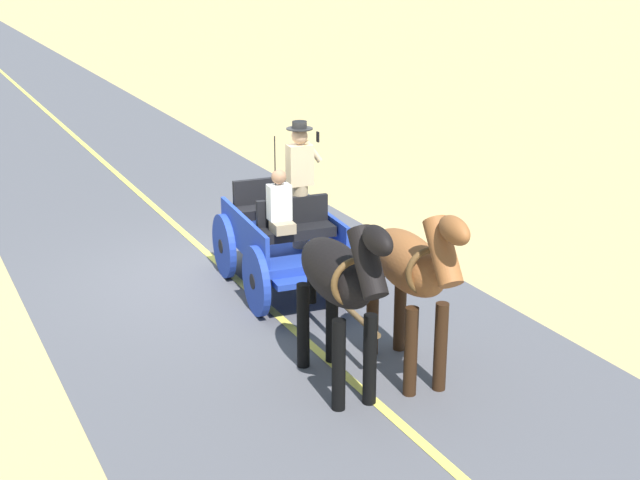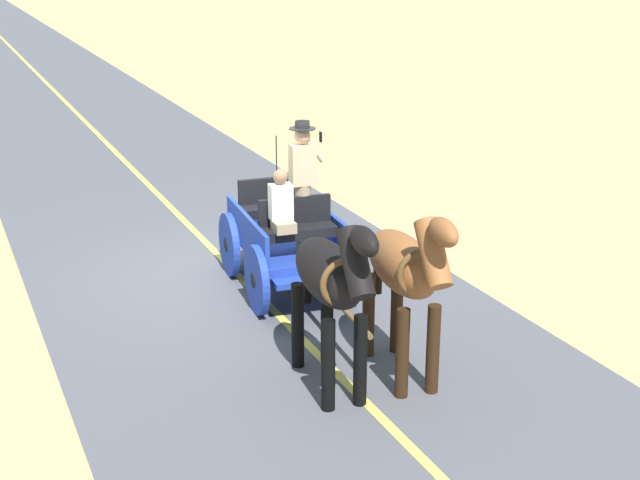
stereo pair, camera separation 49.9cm
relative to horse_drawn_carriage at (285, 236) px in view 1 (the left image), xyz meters
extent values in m
plane|color=tan|center=(0.48, -0.84, -0.82)|extent=(200.00, 200.00, 0.00)
cube|color=#4C4C51|center=(0.48, -0.84, -0.81)|extent=(6.00, 160.00, 0.01)
cube|color=#DBCC4C|center=(0.48, -0.84, -0.81)|extent=(0.12, 160.00, 0.00)
cube|color=#1E3899|center=(0.00, -0.08, -0.16)|extent=(1.38, 2.29, 0.12)
cube|color=#1E3899|center=(-0.57, -0.04, 0.12)|extent=(0.23, 2.09, 0.44)
cube|color=#1E3899|center=(0.56, -0.13, 0.12)|extent=(0.23, 2.09, 0.44)
cube|color=#1E3899|center=(0.10, 1.13, -0.26)|extent=(1.10, 0.33, 0.08)
cube|color=#1E3899|center=(-0.10, -1.28, -0.34)|extent=(0.73, 0.26, 0.06)
cube|color=black|center=(0.05, 0.52, 0.22)|extent=(1.05, 0.44, 0.14)
cube|color=black|center=(0.03, 0.34, 0.44)|extent=(1.02, 0.16, 0.44)
cube|color=black|center=(-0.04, -0.58, 0.22)|extent=(1.05, 0.44, 0.14)
cube|color=black|center=(-0.06, -0.76, 0.44)|extent=(1.02, 0.16, 0.44)
cylinder|color=#1E3899|center=(-0.59, 0.74, -0.34)|extent=(0.18, 0.96, 0.96)
cylinder|color=black|center=(-0.59, 0.74, -0.34)|extent=(0.14, 0.22, 0.21)
cylinder|color=#1E3899|center=(0.71, 0.63, -0.34)|extent=(0.18, 0.96, 0.96)
cylinder|color=black|center=(0.71, 0.63, -0.34)|extent=(0.14, 0.22, 0.21)
cylinder|color=#1E3899|center=(-0.72, -0.80, -0.34)|extent=(0.18, 0.96, 0.96)
cylinder|color=black|center=(-0.72, -0.80, -0.34)|extent=(0.14, 0.22, 0.21)
cylinder|color=#1E3899|center=(0.58, -0.90, -0.34)|extent=(0.18, 0.96, 0.96)
cylinder|color=black|center=(0.58, -0.90, -0.34)|extent=(0.14, 0.22, 0.21)
cylinder|color=brown|center=(0.18, 2.11, -0.21)|extent=(0.24, 2.00, 0.07)
cylinder|color=black|center=(0.35, 0.49, 0.92)|extent=(0.02, 0.02, 1.30)
cylinder|color=#998466|center=(-0.13, 0.26, 0.35)|extent=(0.22, 0.22, 0.90)
cube|color=tan|center=(-0.13, 0.26, 1.08)|extent=(0.36, 0.25, 0.56)
sphere|color=tan|center=(-0.13, 0.26, 1.48)|extent=(0.22, 0.22, 0.22)
cylinder|color=black|center=(-0.13, 0.26, 1.58)|extent=(0.36, 0.36, 0.01)
cylinder|color=black|center=(-0.13, 0.26, 1.63)|extent=(0.20, 0.20, 0.10)
cylinder|color=tan|center=(-0.30, 0.31, 1.26)|extent=(0.27, 0.10, 0.32)
cube|color=black|center=(-0.36, 0.34, 1.46)|extent=(0.03, 0.07, 0.14)
cube|color=#998466|center=(0.31, 0.62, 0.36)|extent=(0.31, 0.34, 0.14)
cube|color=silver|center=(0.30, 0.50, 0.67)|extent=(0.32, 0.22, 0.48)
sphere|color=#9E7051|center=(0.30, 0.50, 1.02)|extent=(0.20, 0.20, 0.20)
ellipsoid|color=brown|center=(-0.19, 2.94, 0.55)|extent=(0.75, 1.62, 0.64)
cylinder|color=black|center=(-0.31, 3.51, -0.29)|extent=(0.15, 0.15, 1.05)
cylinder|color=black|center=(0.05, 3.46, -0.29)|extent=(0.15, 0.15, 1.05)
cylinder|color=black|center=(-0.44, 2.42, -0.29)|extent=(0.15, 0.15, 1.05)
cylinder|color=black|center=(-0.08, 2.38, -0.29)|extent=(0.15, 0.15, 1.05)
cylinder|color=brown|center=(-0.09, 3.78, 0.95)|extent=(0.34, 0.68, 0.73)
ellipsoid|color=brown|center=(-0.06, 4.00, 1.26)|extent=(0.29, 0.56, 0.28)
cube|color=black|center=(-0.09, 3.76, 0.99)|extent=(0.12, 0.51, 0.56)
cylinder|color=black|center=(-0.29, 2.21, 0.25)|extent=(0.11, 0.11, 0.70)
torus|color=brown|center=(-0.13, 3.48, 0.63)|extent=(0.55, 0.14, 0.55)
ellipsoid|color=black|center=(0.68, 2.87, 0.55)|extent=(0.70, 1.61, 0.64)
cylinder|color=black|center=(0.55, 3.43, -0.29)|extent=(0.15, 0.15, 1.05)
cylinder|color=black|center=(0.92, 3.40, -0.29)|extent=(0.15, 0.15, 1.05)
cylinder|color=black|center=(0.45, 2.34, -0.29)|extent=(0.15, 0.15, 1.05)
cylinder|color=black|center=(0.81, 2.31, -0.29)|extent=(0.15, 0.15, 1.05)
cylinder|color=black|center=(0.76, 3.71, 0.95)|extent=(0.32, 0.67, 0.73)
ellipsoid|color=black|center=(0.78, 3.93, 1.26)|extent=(0.27, 0.56, 0.28)
cube|color=black|center=(0.76, 3.69, 0.99)|extent=(0.11, 0.51, 0.56)
cylinder|color=black|center=(0.61, 2.13, 0.25)|extent=(0.11, 0.11, 0.70)
torus|color=brown|center=(0.73, 3.41, 0.63)|extent=(0.55, 0.12, 0.55)
camera|label=1|loc=(4.95, 11.01, 4.05)|focal=50.45mm
camera|label=2|loc=(4.50, 11.22, 4.05)|focal=50.45mm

